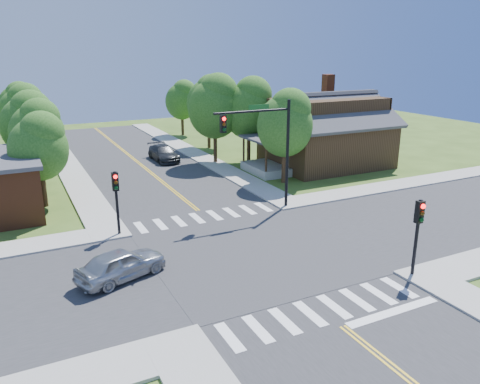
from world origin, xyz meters
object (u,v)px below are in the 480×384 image
house_ne (326,129)px  car_dgrey (164,154)px  signal_mast_ne (265,138)px  signal_pole_nw (116,191)px  signal_pole_se (418,224)px  car_silver (121,265)px

house_ne → car_dgrey: 15.33m
signal_mast_ne → signal_pole_nw: size_ratio=1.89×
signal_pole_se → house_ne: house_ne is taller
house_ne → signal_pole_nw: bearing=-157.3°
signal_pole_se → signal_mast_ne: bearing=98.6°
signal_pole_nw → house_ne: bearing=22.7°
signal_mast_ne → signal_pole_se: bearing=-81.4°
signal_mast_ne → signal_pole_nw: signal_mast_ne is taller
signal_mast_ne → house_ne: bearing=37.7°
car_dgrey → signal_pole_se: bearing=-84.1°
signal_mast_ne → signal_pole_se: size_ratio=1.89×
signal_pole_se → car_silver: size_ratio=0.83×
signal_pole_se → signal_pole_nw: size_ratio=1.00×
house_ne → car_dgrey: (-12.69, 8.19, -2.62)m
car_silver → car_dgrey: bearing=-41.8°
signal_mast_ne → signal_pole_nw: (-9.51, -0.01, -2.19)m
signal_pole_se → house_ne: size_ratio=0.29×
signal_pole_se → car_dgrey: 28.29m
signal_pole_nw → car_dgrey: size_ratio=0.77×
house_ne → car_dgrey: size_ratio=2.65×
signal_mast_ne → house_ne: signal_mast_ne is taller
signal_pole_se → signal_pole_nw: 15.84m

